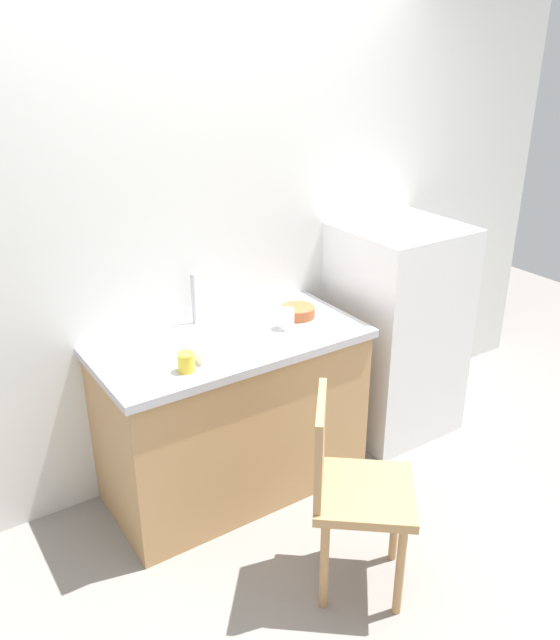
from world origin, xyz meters
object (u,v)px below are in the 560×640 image
cup_white (286,319)px  cup_yellow (186,362)px  refrigerator (396,330)px  chair (350,486)px  terracotta_bowl (298,312)px  dish_tray (218,346)px

cup_white → cup_yellow: bearing=-167.9°
refrigerator → chair: (-1.01, -0.83, -0.11)m
cup_yellow → cup_white: size_ratio=0.86×
cup_yellow → cup_white: bearing=12.1°
refrigerator → terracotta_bowl: size_ratio=7.13×
terracotta_bowl → cup_yellow: 0.76m
refrigerator → cup_yellow: 1.44m
terracotta_bowl → cup_yellow: bearing=-163.9°
chair → terracotta_bowl: size_ratio=5.18×
dish_tray → terracotta_bowl: (0.52, 0.12, 0.00)m
dish_tray → terracotta_bowl: bearing=12.6°
refrigerator → cup_white: (-0.80, -0.06, 0.29)m
refrigerator → chair: 1.32m
dish_tray → cup_yellow: cup_yellow is taller
refrigerator → cup_yellow: (-1.40, -0.18, 0.28)m
chair → cup_yellow: size_ratio=10.66×
refrigerator → dish_tray: (-1.19, -0.09, 0.26)m
chair → dish_tray: bearing=52.8°
chair → cup_yellow: 0.85m
dish_tray → cup_yellow: (-0.21, -0.09, 0.02)m
refrigerator → cup_white: bearing=-176.0°
dish_tray → cup_white: size_ratio=2.89×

